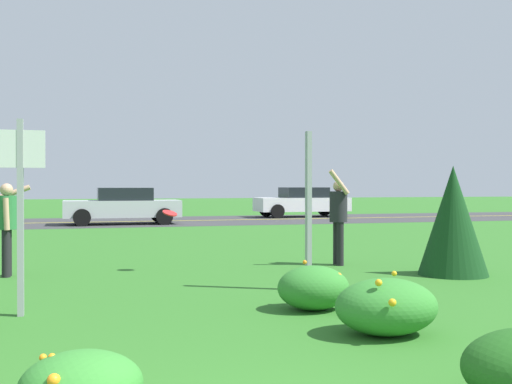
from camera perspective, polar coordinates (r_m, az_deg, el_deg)
name	(u,v)px	position (r m, az deg, el deg)	size (l,w,h in m)	color
ground_plane	(103,252)	(14.74, -13.92, -5.39)	(120.00, 120.00, 0.00)	#2D6B23
highway_strip	(91,222)	(26.85, -14.92, -2.70)	(120.00, 7.63, 0.01)	#38383A
highway_center_stripe	(91,222)	(26.85, -14.92, -2.69)	(120.00, 0.16, 0.00)	yellow
daylily_clump_mid_left	(313,288)	(7.74, 5.30, -8.75)	(0.90, 0.77, 0.58)	#337F2D
daylily_clump_front_left	(386,307)	(6.58, 11.90, -10.27)	(1.08, 0.92, 0.61)	#337F2D
sign_post_near_path	(20,196)	(7.75, -20.85, -0.35)	(0.56, 0.10, 2.31)	#93969B
sign_post_by_roadside	(308,211)	(9.08, 4.85, -1.74)	(0.07, 0.10, 2.32)	#93969B
evergreen_shrub_side	(453,220)	(11.12, 17.66, -2.49)	(1.18, 1.18, 1.87)	#143D19
person_thrower_green_shirt	(7,221)	(11.22, -21.92, -2.48)	(0.54, 0.49, 1.57)	#287038
person_catcher_dark_shirt	(338,214)	(12.03, 7.57, -2.04)	(0.45, 0.49, 1.84)	#232328
frisbee_red	(170,213)	(11.14, -7.93, -1.95)	(0.28, 0.26, 0.16)	red
car_white_leftmost	(302,202)	(30.43, 4.27, -0.91)	(4.50, 2.00, 1.45)	silver
car_silver_center_left	(123,206)	(25.16, -12.14, -1.23)	(4.50, 2.00, 1.45)	#B7BABF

